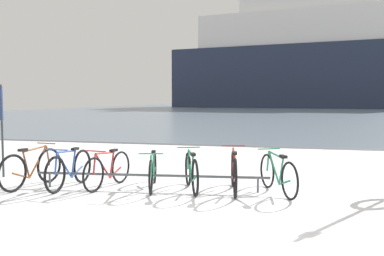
{
  "coord_description": "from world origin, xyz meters",
  "views": [
    {
      "loc": [
        1.41,
        -5.41,
        1.78
      ],
      "look_at": [
        -1.39,
        5.74,
        0.96
      ],
      "focal_mm": 39.07,
      "sensor_mm": 36.0,
      "label": 1
    }
  ],
  "objects": [
    {
      "name": "bicycle_4",
      "position": [
        -0.54,
        2.29,
        0.36
      ],
      "size": [
        0.7,
        1.53,
        0.81
      ],
      "color": "black",
      "rests_on": "ground"
    },
    {
      "name": "bicycle_0",
      "position": [
        -3.72,
        1.84,
        0.38
      ],
      "size": [
        0.46,
        1.74,
        0.85
      ],
      "color": "black",
      "rests_on": "ground"
    },
    {
      "name": "bike_rack",
      "position": [
        -1.34,
        2.21,
        0.27
      ],
      "size": [
        4.59,
        0.61,
        0.31
      ],
      "color": "#4C5156",
      "rests_on": "ground"
    },
    {
      "name": "bicycle_3",
      "position": [
        -1.32,
        2.3,
        0.35
      ],
      "size": [
        0.6,
        1.69,
        0.77
      ],
      "color": "black",
      "rests_on": "ground"
    },
    {
      "name": "bicycle_5",
      "position": [
        0.27,
        2.38,
        0.38
      ],
      "size": [
        0.5,
        1.73,
        0.85
      ],
      "color": "black",
      "rests_on": "ground"
    },
    {
      "name": "bicycle_1",
      "position": [
        -2.95,
        1.95,
        0.37
      ],
      "size": [
        0.46,
        1.74,
        0.83
      ],
      "color": "black",
      "rests_on": "ground"
    },
    {
      "name": "bicycle_6",
      "position": [
        1.09,
        2.46,
        0.36
      ],
      "size": [
        0.8,
        1.55,
        0.8
      ],
      "color": "black",
      "rests_on": "ground"
    },
    {
      "name": "ground",
      "position": [
        0.0,
        53.9,
        -0.04
      ],
      "size": [
        80.0,
        132.0,
        0.08
      ],
      "color": "white"
    },
    {
      "name": "ferry_ship",
      "position": [
        4.05,
        78.09,
        8.97
      ],
      "size": [
        56.07,
        20.29,
        26.76
      ],
      "color": "#232D47",
      "rests_on": "ground"
    },
    {
      "name": "bicycle_2",
      "position": [
        -2.23,
        2.17,
        0.36
      ],
      "size": [
        0.46,
        1.63,
        0.79
      ],
      "color": "black",
      "rests_on": "ground"
    }
  ]
}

